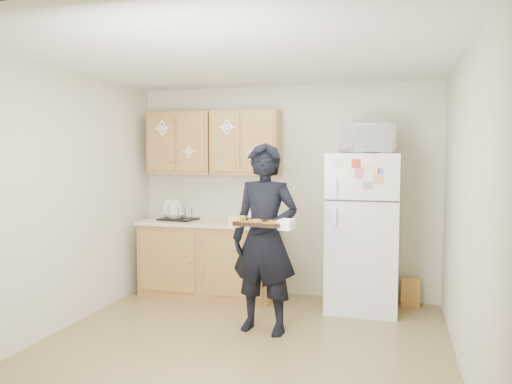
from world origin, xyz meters
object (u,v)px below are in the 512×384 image
(microwave, at_px, (367,139))
(dish_rack, at_px, (178,213))
(refrigerator, at_px, (363,232))
(person, at_px, (265,238))
(baking_tray, at_px, (261,224))

(microwave, relative_size, dish_rack, 1.35)
(refrigerator, height_order, person, person)
(dish_rack, bearing_deg, microwave, -2.31)
(refrigerator, distance_m, person, 1.29)
(baking_tray, height_order, dish_rack, baking_tray)
(baking_tray, distance_m, dish_rack, 1.91)
(baking_tray, bearing_deg, refrigerator, 66.44)
(person, relative_size, microwave, 3.16)
(person, distance_m, baking_tray, 0.35)
(refrigerator, xyz_separation_m, microwave, (0.03, -0.05, 1.01))
(person, distance_m, microwave, 1.59)
(microwave, bearing_deg, dish_rack, 173.39)
(refrigerator, bearing_deg, microwave, -58.19)
(person, bearing_deg, microwave, 55.03)
(baking_tray, bearing_deg, dish_rack, 145.77)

